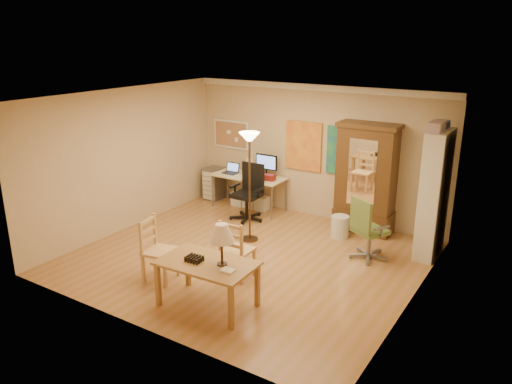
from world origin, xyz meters
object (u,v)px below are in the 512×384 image
Objects in this scene: dining_table at (212,255)px; bookshelf at (434,195)px; office_chair_green at (368,243)px; office_chair_black at (248,205)px; armoire at (365,185)px; computer_desk at (251,188)px.

bookshelf reaches higher than dining_table.
bookshelf is (0.83, 0.73, 0.79)m from office_chair_green.
dining_table is 1.19× the size of office_chair_black.
bookshelf is (3.55, 0.25, 0.77)m from office_chair_black.
bookshelf reaches higher than armoire.
armoire reaches higher than dining_table.
bookshelf is (1.35, -0.44, 0.17)m from armoire.
dining_table reaches higher than office_chair_green.
office_chair_green is (3.05, -1.09, -0.16)m from computer_desk.
office_chair_green is at bearing -66.08° from armoire.
bookshelf is at bearing -5.27° from computer_desk.
computer_desk reaches higher than office_chair_black.
office_chair_black is 3.65m from bookshelf.
office_chair_black is at bearing -62.21° from computer_desk.
bookshelf is at bearing 4.08° from office_chair_black.
office_chair_black is at bearing 170.12° from office_chair_green.
dining_table reaches higher than office_chair_black.
armoire reaches higher than computer_desk.
computer_desk is 0.74× the size of bookshelf.
bookshelf reaches higher than office_chair_green.
office_chair_black is (-1.47, 3.12, -0.49)m from dining_table.
computer_desk is at bearing -178.14° from armoire.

